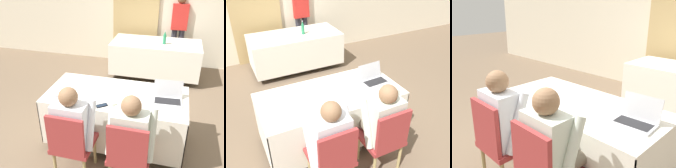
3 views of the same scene
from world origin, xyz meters
The scene contains 10 objects.
ground_plane centered at (0.00, 0.00, 0.00)m, with size 24.00×24.00×0.00m, color brown.
curtain_panel centered at (-0.30, 2.95, 1.33)m, with size 1.02×0.04×2.65m.
conference_table_near centered at (0.00, 0.00, 0.57)m, with size 1.78×0.86×0.74m.
laptop centered at (0.64, 0.00, 0.79)m, with size 0.36×0.30×0.22m.
cell_phone centered at (-0.10, -0.32, 0.75)m, with size 0.15×0.14×0.01m.
paper_beside_laptop centered at (-0.19, 0.05, 0.74)m, with size 0.24×0.32×0.00m.
paper_centre_table centered at (0.52, 0.25, 0.74)m, with size 0.29×0.35×0.00m.
chair_near_left centered at (-0.32, -0.74, 0.49)m, with size 0.44×0.44×0.90m.
person_checkered_shirt centered at (-0.32, -0.63, 0.65)m, with size 0.50×0.52×1.16m.
person_white_shirt centered at (0.32, -0.63, 0.65)m, with size 0.50×0.52×1.16m.
Camera 3 is at (1.54, -1.75, 1.71)m, focal length 40.00 mm.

